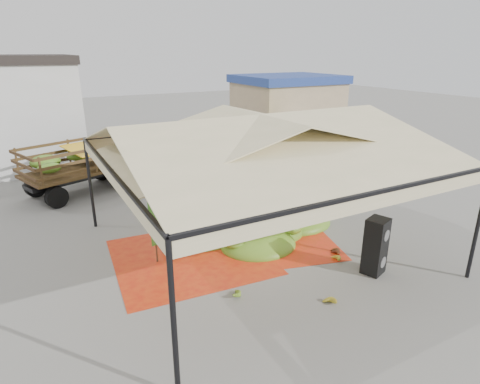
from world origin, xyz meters
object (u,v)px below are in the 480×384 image
banana_heap (253,210)px  truck_left (105,157)px  speaker_stack (375,246)px  vendor (199,172)px  truck_right (279,132)px

banana_heap → truck_left: bearing=115.6°
speaker_stack → truck_left: size_ratio=0.24×
speaker_stack → vendor: (-1.62, 8.02, 0.16)m
vendor → truck_left: truck_left is taller
speaker_stack → vendor: 8.18m
banana_heap → vendor: size_ratio=3.27×
banana_heap → truck_left: size_ratio=0.94×
banana_heap → truck_left: truck_left is taller
banana_heap → vendor: (-0.20, 4.06, 0.28)m
speaker_stack → truck_left: (-4.74, 10.89, 0.53)m
banana_heap → speaker_stack: 4.21m
banana_heap → truck_right: bearing=51.4°
banana_heap → truck_right: (6.38, 7.99, 0.61)m
vendor → truck_right: size_ratio=0.30×
banana_heap → truck_right: size_ratio=0.98×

